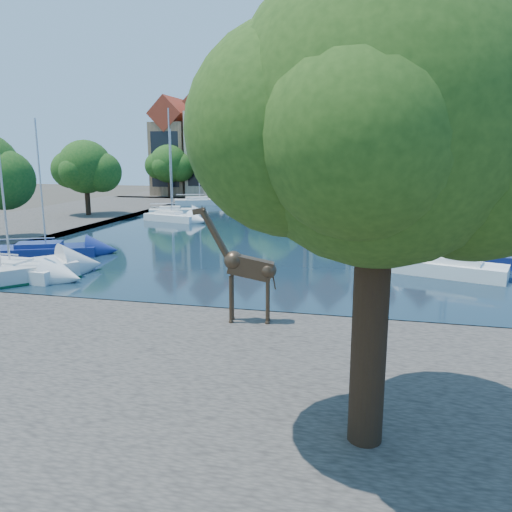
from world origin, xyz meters
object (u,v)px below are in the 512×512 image
at_px(sailboat_left_a, 11,268).
at_px(giraffe_statue, 244,267).
at_px(plane_tree, 385,126).
at_px(sailboat_right_a, 448,265).

bearing_deg(sailboat_left_a, giraffe_statue, -20.00).
xyz_separation_m(plane_tree, giraffe_statue, (-4.91, 7.47, -4.93)).
bearing_deg(giraffe_statue, sailboat_right_a, 51.25).
xyz_separation_m(giraffe_statue, sailboat_left_a, (-15.20, 5.53, -2.11)).
relative_size(plane_tree, giraffe_statue, 2.33).
bearing_deg(sailboat_right_a, plane_tree, -102.96).
height_order(giraffe_statue, sailboat_right_a, sailboat_right_a).
bearing_deg(sailboat_right_a, sailboat_left_a, -166.13).
bearing_deg(giraffe_statue, sailboat_left_a, 160.00).
distance_m(giraffe_statue, sailboat_left_a, 16.32).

